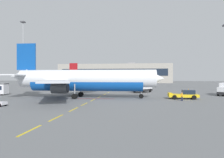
# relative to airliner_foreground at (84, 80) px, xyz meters

# --- Properties ---
(ground) EXTENTS (400.00, 400.00, 0.00)m
(ground) POSITION_rel_airliner_foreground_xyz_m (24.93, 16.54, -3.95)
(ground) COLOR slate
(apron_paint_markings) EXTENTS (8.00, 93.76, 0.01)m
(apron_paint_markings) POSITION_rel_airliner_foreground_xyz_m (2.93, 13.00, -3.95)
(apron_paint_markings) COLOR yellow
(apron_paint_markings) RESTS_ON ground
(airliner_foreground) EXTENTS (34.73, 34.62, 12.20)m
(airliner_foreground) POSITION_rel_airliner_foreground_xyz_m (0.00, 0.00, 0.00)
(airliner_foreground) COLOR white
(airliner_foreground) RESTS_ON ground
(pushback_tug) EXTENTS (6.02, 3.24, 2.08)m
(pushback_tug) POSITION_rel_airliner_foreground_xyz_m (21.41, 0.58, -3.05)
(pushback_tug) COLOR yellow
(pushback_tug) RESTS_ON ground
(airliner_mid_left) EXTENTS (34.48, 34.40, 12.12)m
(airliner_mid_left) POSITION_rel_airliner_foreground_xyz_m (-36.67, 64.31, -0.03)
(airliner_mid_left) COLOR silver
(airliner_mid_left) RESTS_ON ground
(fuel_service_truck) EXTENTS (6.23, 6.98, 3.14)m
(fuel_service_truck) POSITION_rel_airliner_foreground_xyz_m (13.06, 18.51, -2.30)
(fuel_service_truck) COLOR black
(fuel_service_truck) RESTS_ON ground
(ground_crew_worker) EXTENTS (0.46, 0.53, 1.63)m
(ground_crew_worker) POSITION_rel_airliner_foreground_xyz_m (20.23, -3.30, -3.03)
(ground_crew_worker) COLOR #191E38
(ground_crew_worker) RESTS_ON ground
(apron_light_mast_near) EXTENTS (1.80, 1.80, 29.55)m
(apron_light_mast_near) POSITION_rel_airliner_foreground_xyz_m (-39.88, 43.42, 14.06)
(apron_light_mast_near) COLOR slate
(apron_light_mast_near) RESTS_ON ground
(terminal_satellite) EXTENTS (92.25, 26.86, 16.98)m
(terminal_satellite) POSITION_rel_airliner_foreground_xyz_m (-8.92, 134.42, 3.75)
(terminal_satellite) COLOR #9E998E
(terminal_satellite) RESTS_ON ground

